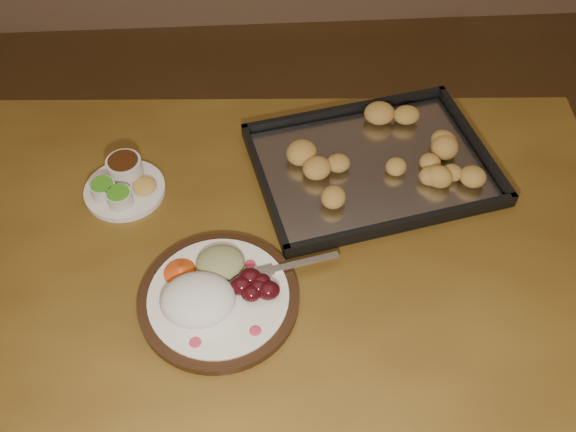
{
  "coord_description": "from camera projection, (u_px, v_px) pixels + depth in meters",
  "views": [
    {
      "loc": [
        -0.02,
        -0.64,
        1.77
      ],
      "look_at": [
        0.03,
        0.18,
        0.77
      ],
      "focal_mm": 40.0,
      "sensor_mm": 36.0,
      "label": 1
    }
  ],
  "objects": [
    {
      "name": "dinner_plate",
      "position": [
        215.0,
        294.0,
        1.18
      ],
      "size": [
        0.38,
        0.3,
        0.07
      ],
      "rotation": [
        0.0,
        0.0,
        0.31
      ],
      "color": "black",
      "rests_on": "dining_table"
    },
    {
      "name": "baking_tray",
      "position": [
        372.0,
        164.0,
        1.39
      ],
      "size": [
        0.57,
        0.47,
        0.05
      ],
      "rotation": [
        0.0,
        0.0,
        0.22
      ],
      "color": "black",
      "rests_on": "dining_table"
    },
    {
      "name": "dining_table",
      "position": [
        256.0,
        275.0,
        1.35
      ],
      "size": [
        1.55,
        0.98,
        0.75
      ],
      "rotation": [
        0.0,
        0.0,
        -0.05
      ],
      "color": "brown",
      "rests_on": "ground"
    },
    {
      "name": "condiment_saucer",
      "position": [
        123.0,
        184.0,
        1.35
      ],
      "size": [
        0.17,
        0.17,
        0.06
      ],
      "rotation": [
        0.0,
        0.0,
        -0.31
      ],
      "color": "white",
      "rests_on": "dining_table"
    }
  ]
}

